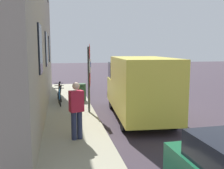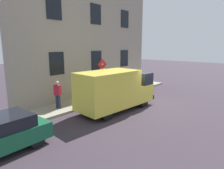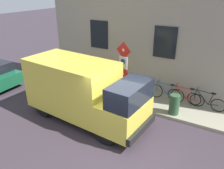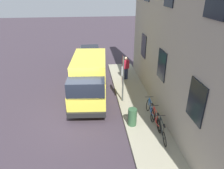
{
  "view_description": "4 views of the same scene",
  "coord_description": "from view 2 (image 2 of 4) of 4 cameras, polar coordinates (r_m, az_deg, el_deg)",
  "views": [
    {
      "loc": [
        3.73,
        11.73,
        2.82
      ],
      "look_at": [
        1.33,
        0.23,
        1.15
      ],
      "focal_mm": 40.14,
      "sensor_mm": 36.0,
      "label": 1
    },
    {
      "loc": [
        -6.93,
        11.36,
        3.97
      ],
      "look_at": [
        1.85,
        0.99,
        1.31
      ],
      "focal_mm": 31.87,
      "sensor_mm": 36.0,
      "label": 2
    },
    {
      "loc": [
        -6.03,
        -3.03,
        5.29
      ],
      "look_at": [
        2.34,
        1.76,
        1.0
      ],
      "focal_mm": 35.9,
      "sensor_mm": 36.0,
      "label": 3
    },
    {
      "loc": [
        0.7,
        -9.67,
        6.49
      ],
      "look_at": [
        2.0,
        1.99,
        0.91
      ],
      "focal_mm": 33.67,
      "sensor_mm": 36.0,
      "label": 4
    }
  ],
  "objects": [
    {
      "name": "delivery_van",
      "position": [
        12.2,
        0.95,
        -1.39
      ],
      "size": [
        2.41,
        5.47,
        2.5
      ],
      "rotation": [
        0.0,
        0.0,
        4.63
      ],
      "color": "yellow",
      "rests_on": "ground_plane"
    },
    {
      "name": "sidewalk_slab",
      "position": [
        15.79,
        -1.75,
        -3.22
      ],
      "size": [
        2.03,
        15.48,
        0.14
      ],
      "primitive_type": "cube",
      "color": "gray",
      "rests_on": "ground_plane"
    },
    {
      "name": "pedestrian",
      "position": [
        12.67,
        -15.31,
        -2.54
      ],
      "size": [
        0.46,
        0.36,
        1.72
      ],
      "rotation": [
        0.0,
        0.0,
        4.99
      ],
      "color": "#262B47",
      "rests_on": "sidewalk_slab"
    },
    {
      "name": "building_facade",
      "position": [
        16.25,
        -5.5,
        12.56
      ],
      "size": [
        0.75,
        13.48,
        8.8
      ],
      "color": "gray",
      "rests_on": "ground_plane"
    },
    {
      "name": "ground_plane",
      "position": [
        13.89,
        8.54,
        -5.65
      ],
      "size": [
        80.0,
        80.0,
        0.0
      ],
      "primitive_type": "plane",
      "color": "#372E37"
    },
    {
      "name": "bicycle_blue",
      "position": [
        16.33,
        -1.87,
        -1.15
      ],
      "size": [
        0.46,
        1.72,
        0.89
      ],
      "rotation": [
        0.0,
        0.0,
        1.53
      ],
      "color": "black",
      "rests_on": "sidewalk_slab"
    },
    {
      "name": "litter_bin",
      "position": [
        16.13,
        2.77,
        -1.02
      ],
      "size": [
        0.44,
        0.44,
        0.9
      ],
      "primitive_type": "cylinder",
      "color": "#2D5133",
      "rests_on": "sidewalk_slab"
    },
    {
      "name": "bicycle_red",
      "position": [
        17.0,
        0.18,
        -0.65
      ],
      "size": [
        0.46,
        1.71,
        0.89
      ],
      "rotation": [
        0.0,
        0.0,
        1.55
      ],
      "color": "black",
      "rests_on": "sidewalk_slab"
    },
    {
      "name": "sign_post_stacked",
      "position": [
        13.97,
        -2.79,
        2.64
      ],
      "size": [
        0.19,
        0.55,
        2.81
      ],
      "color": "#474C47",
      "rests_on": "sidewalk_slab"
    },
    {
      "name": "bicycle_black",
      "position": [
        17.69,
        2.06,
        -0.2
      ],
      "size": [
        0.46,
        1.71,
        0.89
      ],
      "rotation": [
        0.0,
        0.0,
        1.48
      ],
      "color": "black",
      "rests_on": "sidewalk_slab"
    }
  ]
}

